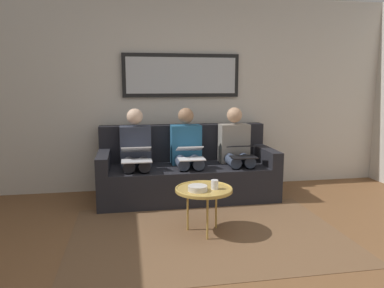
% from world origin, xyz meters
% --- Properties ---
extents(ground_plane, '(6.00, 5.20, 0.10)m').
position_xyz_m(ground_plane, '(0.00, 0.00, -0.05)').
color(ground_plane, brown).
extents(wall_rear, '(6.00, 0.12, 2.60)m').
position_xyz_m(wall_rear, '(0.00, -2.60, 1.30)').
color(wall_rear, beige).
rests_on(wall_rear, ground_plane).
extents(area_rug, '(2.60, 1.80, 0.01)m').
position_xyz_m(area_rug, '(0.00, -0.85, 0.00)').
color(area_rug, brown).
rests_on(area_rug, ground_plane).
extents(couch, '(2.20, 0.90, 0.90)m').
position_xyz_m(couch, '(0.00, -2.12, 0.31)').
color(couch, black).
rests_on(couch, ground_plane).
extents(framed_mirror, '(1.57, 0.05, 0.57)m').
position_xyz_m(framed_mirror, '(0.00, -2.51, 1.55)').
color(framed_mirror, black).
extents(coffee_table, '(0.55, 0.55, 0.46)m').
position_xyz_m(coffee_table, '(0.03, -0.90, 0.43)').
color(coffee_table, tan).
rests_on(coffee_table, ground_plane).
extents(cup, '(0.07, 0.07, 0.09)m').
position_xyz_m(cup, '(-0.07, -0.86, 0.49)').
color(cup, silver).
rests_on(cup, coffee_table).
extents(bowl, '(0.18, 0.18, 0.05)m').
position_xyz_m(bowl, '(0.10, -0.83, 0.47)').
color(bowl, beige).
rests_on(bowl, coffee_table).
extents(person_left, '(0.38, 0.58, 1.14)m').
position_xyz_m(person_left, '(-0.64, -2.05, 0.61)').
color(person_left, gray).
rests_on(person_left, couch).
extents(laptop_black, '(0.30, 0.34, 0.14)m').
position_xyz_m(laptop_black, '(-0.64, -1.80, 0.63)').
color(laptop_black, black).
extents(person_middle, '(0.38, 0.58, 1.14)m').
position_xyz_m(person_middle, '(0.00, -2.05, 0.61)').
color(person_middle, '#235B84').
rests_on(person_middle, couch).
extents(laptop_white, '(0.31, 0.33, 0.15)m').
position_xyz_m(laptop_white, '(0.00, -1.81, 0.62)').
color(laptop_white, white).
extents(person_right, '(0.38, 0.58, 1.14)m').
position_xyz_m(person_right, '(0.64, -2.05, 0.61)').
color(person_right, '#2D3342').
rests_on(person_right, couch).
extents(laptop_silver, '(0.35, 0.36, 0.16)m').
position_xyz_m(laptop_silver, '(0.64, -1.81, 0.63)').
color(laptop_silver, silver).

